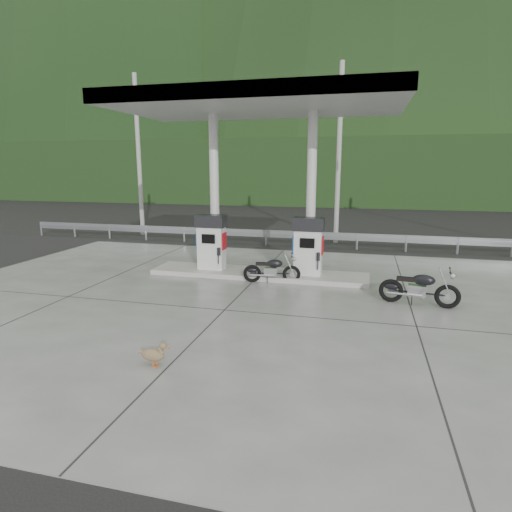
% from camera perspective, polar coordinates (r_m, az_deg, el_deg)
% --- Properties ---
extents(ground, '(160.00, 160.00, 0.00)m').
position_cam_1_polar(ground, '(11.62, -2.66, -5.74)').
color(ground, black).
rests_on(ground, ground).
extents(forecourt_apron, '(18.00, 14.00, 0.02)m').
position_cam_1_polar(forecourt_apron, '(11.61, -2.66, -5.70)').
color(forecourt_apron, slate).
rests_on(forecourt_apron, ground).
extents(pump_island, '(7.00, 1.40, 0.15)m').
position_cam_1_polar(pump_island, '(13.91, 0.32, -2.36)').
color(pump_island, gray).
rests_on(pump_island, forecourt_apron).
extents(gas_pump_left, '(0.95, 0.55, 1.80)m').
position_cam_1_polar(gas_pump_left, '(14.17, -5.97, 1.87)').
color(gas_pump_left, silver).
rests_on(gas_pump_left, pump_island).
extents(gas_pump_right, '(0.95, 0.55, 1.80)m').
position_cam_1_polar(gas_pump_right, '(13.42, 6.98, 1.29)').
color(gas_pump_right, silver).
rests_on(gas_pump_right, pump_island).
extents(canopy_column_left, '(0.30, 0.30, 5.00)m').
position_cam_1_polar(canopy_column_left, '(14.36, -5.55, 8.44)').
color(canopy_column_left, silver).
rests_on(canopy_column_left, pump_island).
extents(canopy_column_right, '(0.30, 0.30, 5.00)m').
position_cam_1_polar(canopy_column_right, '(13.62, 7.36, 8.22)').
color(canopy_column_right, silver).
rests_on(canopy_column_right, pump_island).
extents(canopy_roof, '(8.50, 5.00, 0.40)m').
position_cam_1_polar(canopy_roof, '(13.61, 0.35, 19.70)').
color(canopy_roof, beige).
rests_on(canopy_roof, canopy_column_left).
extents(guardrail, '(26.00, 0.16, 1.42)m').
position_cam_1_polar(guardrail, '(19.08, 4.31, 3.37)').
color(guardrail, gray).
rests_on(guardrail, ground).
extents(road, '(60.00, 7.00, 0.01)m').
position_cam_1_polar(road, '(22.60, 5.83, 2.86)').
color(road, black).
rests_on(road, ground).
extents(utility_pole_a, '(0.22, 0.22, 8.00)m').
position_cam_1_polar(utility_pole_a, '(23.03, -15.37, 12.65)').
color(utility_pole_a, '#969590').
rests_on(utility_pole_a, ground).
extents(utility_pole_b, '(0.22, 0.22, 8.00)m').
position_cam_1_polar(utility_pole_b, '(20.14, 10.99, 13.03)').
color(utility_pole_b, '#969590').
rests_on(utility_pole_b, ground).
extents(tree_band, '(80.00, 6.00, 6.00)m').
position_cam_1_polar(tree_band, '(40.72, 9.85, 10.95)').
color(tree_band, black).
rests_on(tree_band, ground).
extents(forested_hills, '(100.00, 40.00, 140.00)m').
position_cam_1_polar(forested_hills, '(70.75, 11.73, 8.75)').
color(forested_hills, black).
rests_on(forested_hills, ground).
extents(motorcycle_left, '(1.70, 0.79, 0.77)m').
position_cam_1_polar(motorcycle_left, '(13.07, 2.12, -1.89)').
color(motorcycle_left, black).
rests_on(motorcycle_left, forecourt_apron).
extents(motorcycle_right, '(1.91, 0.86, 0.87)m').
position_cam_1_polar(motorcycle_right, '(11.71, 20.90, -4.06)').
color(motorcycle_right, black).
rests_on(motorcycle_right, forecourt_apron).
extents(duck, '(0.53, 0.15, 0.38)m').
position_cam_1_polar(duck, '(8.03, -13.59, -12.73)').
color(duck, brown).
rests_on(duck, forecourt_apron).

